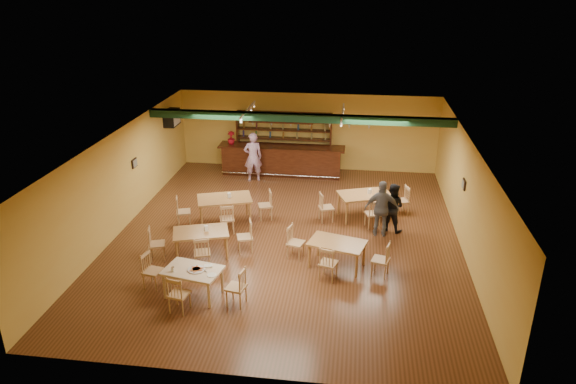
# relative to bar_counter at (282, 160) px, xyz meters

# --- Properties ---
(floor) EXTENTS (12.00, 12.00, 0.00)m
(floor) POSITION_rel_bar_counter_xyz_m (0.90, -5.15, -0.56)
(floor) COLOR #4F2D16
(floor) RESTS_ON ground
(ceiling_beam) EXTENTS (10.00, 0.30, 0.25)m
(ceiling_beam) POSITION_rel_bar_counter_xyz_m (0.90, -2.35, 2.31)
(ceiling_beam) COLOR black
(ceiling_beam) RESTS_ON ceiling
(track_rail_left) EXTENTS (0.05, 2.50, 0.05)m
(track_rail_left) POSITION_rel_bar_counter_xyz_m (-0.90, -1.75, 2.38)
(track_rail_left) COLOR silver
(track_rail_left) RESTS_ON ceiling
(track_rail_right) EXTENTS (0.05, 2.50, 0.05)m
(track_rail_right) POSITION_rel_bar_counter_xyz_m (2.30, -1.75, 2.38)
(track_rail_right) COLOR silver
(track_rail_right) RESTS_ON ceiling
(ac_unit) EXTENTS (0.34, 0.70, 0.48)m
(ac_unit) POSITION_rel_bar_counter_xyz_m (-3.90, -0.95, 1.79)
(ac_unit) COLOR silver
(ac_unit) RESTS_ON wall_left
(picture_left) EXTENTS (0.04, 0.34, 0.28)m
(picture_left) POSITION_rel_bar_counter_xyz_m (-4.07, -4.15, 1.14)
(picture_left) COLOR black
(picture_left) RESTS_ON wall_left
(picture_right) EXTENTS (0.04, 0.34, 0.28)m
(picture_right) POSITION_rel_bar_counter_xyz_m (5.87, -4.65, 1.14)
(picture_right) COLOR black
(picture_right) RESTS_ON wall_right
(bar_counter) EXTENTS (4.80, 0.85, 1.13)m
(bar_counter) POSITION_rel_bar_counter_xyz_m (0.00, 0.00, 0.00)
(bar_counter) COLOR black
(bar_counter) RESTS_ON ground
(back_bar_hutch) EXTENTS (3.72, 0.40, 2.28)m
(back_bar_hutch) POSITION_rel_bar_counter_xyz_m (0.00, 0.63, 0.57)
(back_bar_hutch) COLOR black
(back_bar_hutch) RESTS_ON ground
(poinsettia) EXTENTS (0.36, 0.36, 0.50)m
(poinsettia) POSITION_rel_bar_counter_xyz_m (-1.95, 0.00, 0.81)
(poinsettia) COLOR red
(poinsettia) RESTS_ON bar_counter
(dining_table_a) EXTENTS (1.86, 1.45, 0.82)m
(dining_table_a) POSITION_rel_bar_counter_xyz_m (-1.14, -4.47, -0.16)
(dining_table_a) COLOR #A07438
(dining_table_a) RESTS_ON ground
(dining_table_b) EXTENTS (1.84, 1.45, 0.80)m
(dining_table_b) POSITION_rel_bar_counter_xyz_m (3.16, -3.56, -0.16)
(dining_table_b) COLOR #A07438
(dining_table_b) RESTS_ON ground
(dining_table_c) EXTENTS (1.68, 1.29, 0.74)m
(dining_table_c) POSITION_rel_bar_counter_xyz_m (-1.26, -6.63, -0.20)
(dining_table_c) COLOR #A07438
(dining_table_c) RESTS_ON ground
(dining_table_d) EXTENTS (1.62, 1.22, 0.72)m
(dining_table_d) POSITION_rel_bar_counter_xyz_m (2.44, -6.74, -0.21)
(dining_table_d) COLOR #A07438
(dining_table_d) RESTS_ON ground
(near_table) EXTENTS (1.47, 1.10, 0.71)m
(near_table) POSITION_rel_bar_counter_xyz_m (-0.90, -8.57, -0.21)
(near_table) COLOR beige
(near_table) RESTS_ON ground
(pizza_tray) EXTENTS (0.53, 0.53, 0.01)m
(pizza_tray) POSITION_rel_bar_counter_xyz_m (-0.80, -8.57, 0.16)
(pizza_tray) COLOR silver
(pizza_tray) RESTS_ON near_table
(parmesan_shaker) EXTENTS (0.09, 0.09, 0.11)m
(parmesan_shaker) POSITION_rel_bar_counter_xyz_m (-1.33, -8.72, 0.20)
(parmesan_shaker) COLOR #EAE5C6
(parmesan_shaker) RESTS_ON near_table
(napkin_stack) EXTENTS (0.24, 0.21, 0.03)m
(napkin_stack) POSITION_rel_bar_counter_xyz_m (-0.56, -8.38, 0.16)
(napkin_stack) COLOR white
(napkin_stack) RESTS_ON near_table
(pizza_server) EXTENTS (0.29, 0.29, 0.00)m
(pizza_server) POSITION_rel_bar_counter_xyz_m (-0.66, -8.53, 0.17)
(pizza_server) COLOR silver
(pizza_server) RESTS_ON pizza_tray
(side_plate) EXTENTS (0.26, 0.26, 0.01)m
(side_plate) POSITION_rel_bar_counter_xyz_m (-0.37, -8.76, 0.15)
(side_plate) COLOR white
(side_plate) RESTS_ON near_table
(patron_bar) EXTENTS (0.79, 0.65, 1.86)m
(patron_bar) POSITION_rel_bar_counter_xyz_m (-0.95, -0.83, 0.36)
(patron_bar) COLOR #A054B7
(patron_bar) RESTS_ON ground
(patron_right_a) EXTENTS (0.90, 0.82, 1.50)m
(patron_right_a) POSITION_rel_bar_counter_xyz_m (3.96, -4.36, 0.18)
(patron_right_a) COLOR black
(patron_right_a) RESTS_ON ground
(patron_right_b) EXTENTS (1.00, 0.42, 1.70)m
(patron_right_b) POSITION_rel_bar_counter_xyz_m (3.64, -4.74, 0.29)
(patron_right_b) COLOR slate
(patron_right_b) RESTS_ON ground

